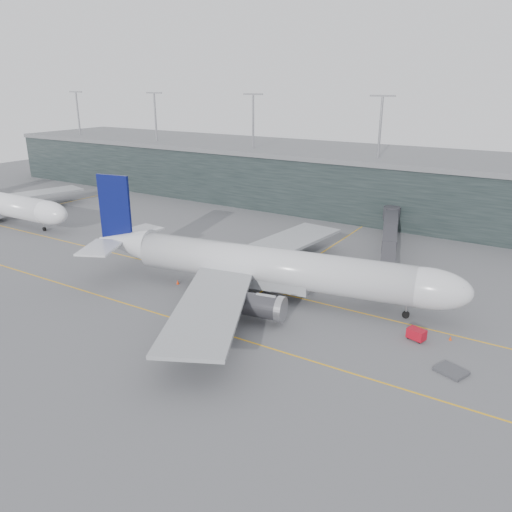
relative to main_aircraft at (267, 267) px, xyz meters
The scene contains 17 objects.
ground 10.02m from the main_aircraft, 138.02° to the left, with size 320.00×320.00×0.00m, color slate.
taxiline_a 8.34m from the main_aircraft, 164.08° to the left, with size 160.00×0.25×0.02m, color #F1AC16.
taxiline_b 16.31m from the main_aircraft, 114.71° to the right, with size 160.00×0.25×0.02m, color #F1AC16.
taxiline_lead_main 26.35m from the main_aircraft, 93.34° to the left, with size 0.25×60.00×0.02m, color #F1AC16.
taxiline_lead_adj 85.65m from the main_aircraft, 162.40° to the left, with size 0.25×60.00×0.02m, color #F1AC16.
terminal 64.24m from the main_aircraft, 95.82° to the left, with size 240.00×36.00×29.00m.
main_aircraft is the anchor object (origin of this frame).
jet_bridge 30.72m from the main_aircraft, 66.13° to the left, with size 13.97×43.38×6.03m.
gse_cart 24.48m from the main_aircraft, ahead, with size 2.60×2.04×1.55m.
baggage_dolly 31.04m from the main_aircraft, 14.79° to the right, with size 3.31×2.65×0.33m, color #3D3E43.
uld_a 19.97m from the main_aircraft, 126.50° to the left, with size 2.50×2.14×2.01m.
uld_b 19.93m from the main_aircraft, 119.14° to the left, with size 2.24×2.06×1.65m.
uld_c 17.70m from the main_aircraft, 107.19° to the left, with size 2.22×1.80×1.97m.
cone_nose 28.29m from the main_aircraft, ahead, with size 0.40×0.40×0.63m, color #E33F0C.
cone_wing_stbd 14.92m from the main_aircraft, 82.12° to the right, with size 0.47×0.47×0.75m, color #FF580E.
cone_wing_port 18.68m from the main_aircraft, 76.14° to the left, with size 0.41×0.41×0.66m, color #CF5B0B.
cone_tail 16.26m from the main_aircraft, 165.70° to the right, with size 0.48×0.48×0.76m, color #EE370D.
Camera 1 is at (43.53, -68.59, 31.94)m, focal length 35.00 mm.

